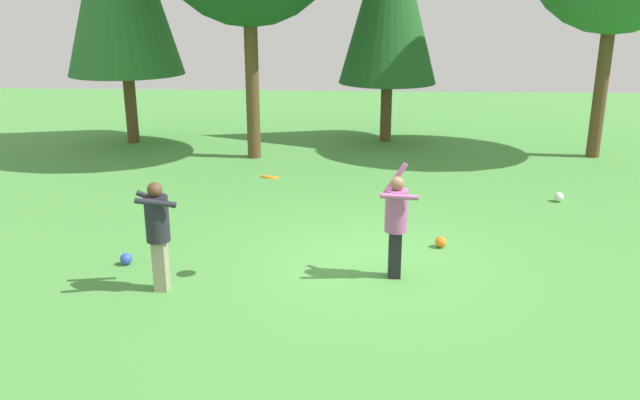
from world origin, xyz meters
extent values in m
plane|color=#4C9342|center=(0.00, 0.00, 0.00)|extent=(40.00, 40.00, 0.00)
cube|color=black|center=(0.36, -0.53, 0.37)|extent=(0.19, 0.22, 0.74)
cylinder|color=#A85693|center=(0.36, -0.53, 1.07)|extent=(0.34, 0.34, 0.65)
sphere|color=#8C6647|center=(0.36, -0.53, 1.49)|extent=(0.21, 0.21, 0.21)
cylinder|color=#A85693|center=(0.38, -0.73, 1.35)|extent=(0.56, 0.13, 0.12)
cylinder|color=#A85693|center=(0.34, -0.33, 1.50)|extent=(0.38, 0.12, 0.50)
cube|color=gray|center=(-3.07, -1.18, 0.38)|extent=(0.19, 0.22, 0.77)
cylinder|color=#23232D|center=(-3.07, -1.18, 1.10)|extent=(0.34, 0.34, 0.67)
sphere|color=brown|center=(-3.07, -1.18, 1.53)|extent=(0.22, 0.22, 0.22)
cylinder|color=#23232D|center=(-3.12, -0.99, 1.33)|extent=(0.55, 0.23, 0.31)
cylinder|color=#23232D|center=(-3.01, -1.37, 1.40)|extent=(0.57, 0.24, 0.19)
cylinder|color=orange|center=(-1.51, -0.71, 1.61)|extent=(0.35, 0.34, 0.08)
sphere|color=orange|center=(1.22, 0.73, 0.10)|extent=(0.19, 0.19, 0.19)
sphere|color=white|center=(4.01, 3.49, 0.10)|extent=(0.20, 0.20, 0.20)
sphere|color=blue|center=(-3.91, -0.30, 0.10)|extent=(0.19, 0.19, 0.19)
cylinder|color=brown|center=(-2.97, 7.06, 2.16)|extent=(0.35, 0.35, 4.31)
cylinder|color=brown|center=(0.61, 9.36, 1.56)|extent=(0.33, 0.33, 3.13)
cylinder|color=brown|center=(-6.83, 8.72, 1.81)|extent=(0.34, 0.34, 3.62)
cylinder|color=brown|center=(6.11, 7.65, 2.04)|extent=(0.35, 0.35, 4.08)
camera|label=1|loc=(-0.27, -9.70, 4.10)|focal=36.26mm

